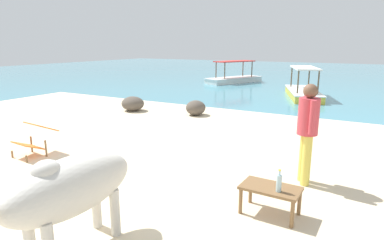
{
  "coord_description": "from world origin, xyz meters",
  "views": [
    {
      "loc": [
        3.94,
        -3.36,
        2.25
      ],
      "look_at": [
        0.38,
        3.0,
        0.55
      ],
      "focal_mm": 30.48,
      "sensor_mm": 36.0,
      "label": 1
    }
  ],
  "objects_px": {
    "deck_chair_near": "(35,137)",
    "boat_white": "(234,78)",
    "low_bench_table": "(270,191)",
    "bottle": "(279,183)",
    "person_standing": "(308,126)",
    "boat_yellow": "(303,91)",
    "cow": "(68,189)"
  },
  "relations": [
    {
      "from": "deck_chair_near",
      "to": "boat_white",
      "type": "relative_size",
      "value": 0.21
    },
    {
      "from": "low_bench_table",
      "to": "boat_white",
      "type": "distance_m",
      "value": 15.6
    },
    {
      "from": "bottle",
      "to": "deck_chair_near",
      "type": "relative_size",
      "value": 0.37
    },
    {
      "from": "low_bench_table",
      "to": "person_standing",
      "type": "relative_size",
      "value": 0.48
    },
    {
      "from": "deck_chair_near",
      "to": "boat_yellow",
      "type": "xyz_separation_m",
      "value": [
        3.23,
        10.54,
        -0.13
      ]
    },
    {
      "from": "boat_white",
      "to": "cow",
      "type": "bearing_deg",
      "value": -138.49
    },
    {
      "from": "low_bench_table",
      "to": "boat_white",
      "type": "bearing_deg",
      "value": 115.67
    },
    {
      "from": "bottle",
      "to": "boat_yellow",
      "type": "relative_size",
      "value": 0.08
    },
    {
      "from": "deck_chair_near",
      "to": "person_standing",
      "type": "xyz_separation_m",
      "value": [
        5.03,
        1.25,
        0.56
      ]
    },
    {
      "from": "boat_yellow",
      "to": "bottle",
      "type": "bearing_deg",
      "value": -10.07
    },
    {
      "from": "cow",
      "to": "boat_white",
      "type": "bearing_deg",
      "value": -160.51
    },
    {
      "from": "low_bench_table",
      "to": "bottle",
      "type": "height_order",
      "value": "bottle"
    },
    {
      "from": "cow",
      "to": "deck_chair_near",
      "type": "bearing_deg",
      "value": -116.86
    },
    {
      "from": "bottle",
      "to": "boat_white",
      "type": "bearing_deg",
      "value": 114.08
    },
    {
      "from": "low_bench_table",
      "to": "boat_yellow",
      "type": "relative_size",
      "value": 0.2
    },
    {
      "from": "deck_chair_near",
      "to": "boat_yellow",
      "type": "bearing_deg",
      "value": 167.8
    },
    {
      "from": "cow",
      "to": "boat_white",
      "type": "relative_size",
      "value": 0.52
    },
    {
      "from": "cow",
      "to": "bottle",
      "type": "xyz_separation_m",
      "value": [
        1.77,
        1.75,
        -0.23
      ]
    },
    {
      "from": "bottle",
      "to": "boat_white",
      "type": "distance_m",
      "value": 15.73
    },
    {
      "from": "boat_white",
      "to": "boat_yellow",
      "type": "xyz_separation_m",
      "value": [
        4.69,
        -3.71,
        0.0
      ]
    },
    {
      "from": "bottle",
      "to": "person_standing",
      "type": "bearing_deg",
      "value": 87.09
    },
    {
      "from": "low_bench_table",
      "to": "boat_white",
      "type": "xyz_separation_m",
      "value": [
        -6.29,
        14.27,
        -0.08
      ]
    },
    {
      "from": "person_standing",
      "to": "boat_white",
      "type": "bearing_deg",
      "value": -88.09
    },
    {
      "from": "low_bench_table",
      "to": "person_standing",
      "type": "distance_m",
      "value": 1.43
    },
    {
      "from": "low_bench_table",
      "to": "boat_yellow",
      "type": "distance_m",
      "value": 10.69
    },
    {
      "from": "low_bench_table",
      "to": "deck_chair_near",
      "type": "height_order",
      "value": "deck_chair_near"
    },
    {
      "from": "cow",
      "to": "person_standing",
      "type": "distance_m",
      "value": 3.62
    },
    {
      "from": "bottle",
      "to": "deck_chair_near",
      "type": "xyz_separation_m",
      "value": [
        -4.96,
        0.11,
        -0.12
      ]
    },
    {
      "from": "deck_chair_near",
      "to": "boat_white",
      "type": "height_order",
      "value": "boat_white"
    },
    {
      "from": "cow",
      "to": "bottle",
      "type": "bearing_deg",
      "value": 138.05
    },
    {
      "from": "low_bench_table",
      "to": "person_standing",
      "type": "height_order",
      "value": "person_standing"
    },
    {
      "from": "deck_chair_near",
      "to": "boat_white",
      "type": "distance_m",
      "value": 14.32
    }
  ]
}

